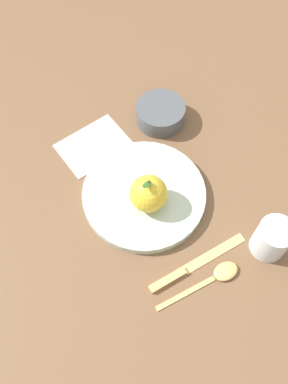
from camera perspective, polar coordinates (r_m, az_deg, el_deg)
The scene contains 8 objects.
ground_plane at distance 0.80m, azimuth 0.62°, elevation -2.15°, with size 2.40×2.40×0.00m, color brown.
dinner_plate at distance 0.80m, azimuth 0.00°, elevation -0.29°, with size 0.25×0.25×0.02m.
apple at distance 0.75m, azimuth 0.77°, elevation -0.04°, with size 0.07×0.07×0.09m.
side_bowl at distance 0.90m, azimuth 2.39°, elevation 11.41°, with size 0.11×0.11×0.04m.
cup at distance 0.76m, azimuth 18.02°, elevation -6.31°, with size 0.07×0.07×0.08m.
knife at distance 0.75m, azimuth 6.55°, elevation -10.75°, with size 0.19×0.11×0.01m.
spoon at distance 0.75m, azimuth 10.48°, elevation -11.79°, with size 0.16×0.10×0.01m.
linen_napkin at distance 0.88m, azimuth -7.24°, elevation 6.72°, with size 0.11×0.15×0.00m, color beige.
Camera 1 is at (0.31, 0.18, 0.72)m, focal length 37.05 mm.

